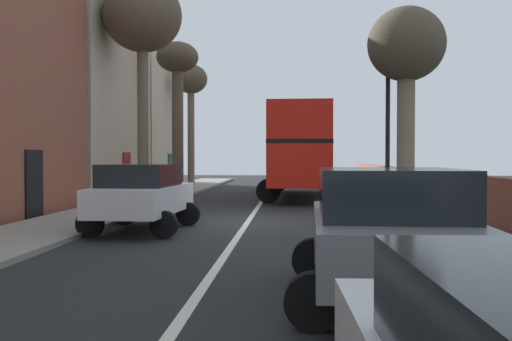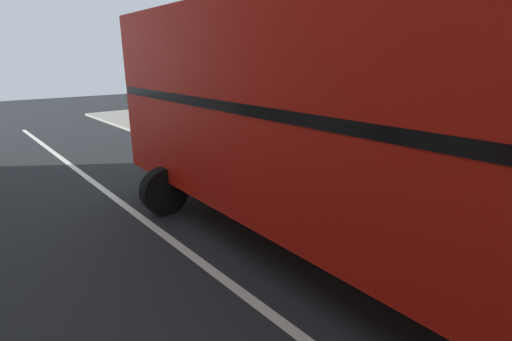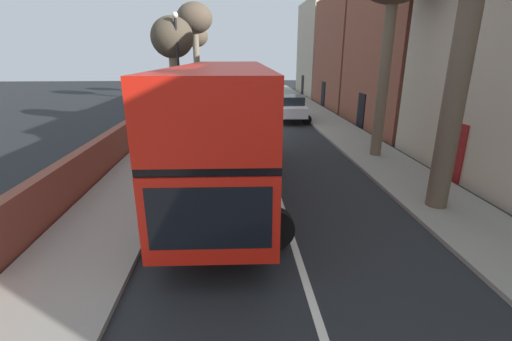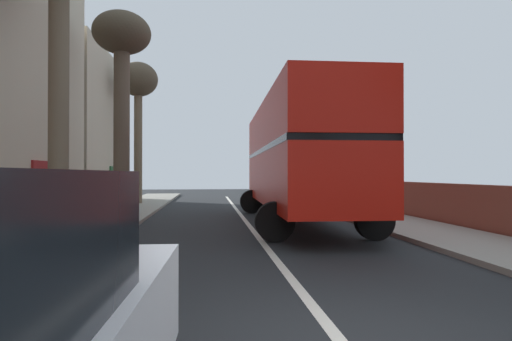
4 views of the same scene
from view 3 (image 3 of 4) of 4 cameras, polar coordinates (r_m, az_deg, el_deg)
ground_plane at (r=21.71m, az=0.13°, el=6.83°), size 84.00×84.00×0.00m
road_centre_line at (r=21.71m, az=0.13°, el=6.84°), size 0.16×54.00×0.01m
sidewalk_left at (r=22.55m, az=12.75°, el=6.97°), size 2.60×60.00×0.12m
sidewalk_right at (r=21.94m, az=-12.83°, el=6.66°), size 2.60×60.00×0.12m
terraced_houses_left at (r=24.01m, az=21.78°, el=17.66°), size 4.07×47.62×9.80m
boundary_wall_right at (r=22.13m, az=-16.95°, el=8.08°), size 0.36×54.00×1.38m
double_decker_bus at (r=11.23m, az=-5.21°, el=8.03°), size 3.77×11.07×4.06m
parked_car_white_right_0 at (r=36.25m, az=-5.48°, el=12.84°), size 2.49×4.12×1.51m
parked_car_white_left_1 at (r=24.28m, az=5.75°, el=10.28°), size 2.52×4.09×1.70m
parked_car_grey_right_2 at (r=30.76m, az=-5.77°, el=12.03°), size 2.62×4.18×1.74m
street_tree_right_1 at (r=39.37m, az=-9.84°, el=20.20°), size 2.61×2.61×7.13m
street_tree_right_3 at (r=20.86m, az=-13.47°, el=19.63°), size 2.30×2.30×6.24m
street_tree_right_5 at (r=33.41m, az=-9.97°, el=22.82°), size 3.08×3.08×8.53m
lamppost_right at (r=19.84m, az=-12.57°, el=16.40°), size 0.32×0.32×6.31m
litter_bin_right at (r=24.73m, az=-12.84°, el=9.45°), size 0.55×0.55×1.15m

